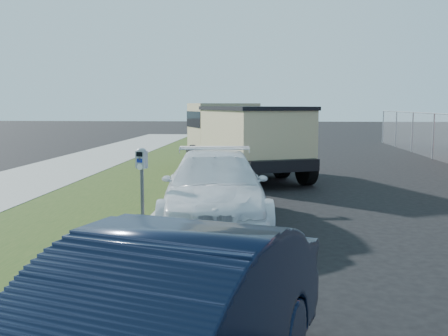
{
  "coord_description": "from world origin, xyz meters",
  "views": [
    {
      "loc": [
        -0.66,
        -8.37,
        2.14
      ],
      "look_at": [
        -1.4,
        1.0,
        1.0
      ],
      "focal_mm": 42.0,
      "sensor_mm": 36.0,
      "label": 1
    }
  ],
  "objects": [
    {
      "name": "streetside",
      "position": [
        -5.57,
        2.0,
        0.07
      ],
      "size": [
        6.12,
        50.0,
        0.15
      ],
      "color": "gray",
      "rests_on": "ground"
    },
    {
      "name": "white_wagon",
      "position": [
        -1.54,
        0.88,
        0.64
      ],
      "size": [
        2.24,
        4.6,
        1.29
      ],
      "primitive_type": "imported",
      "rotation": [
        0.0,
        0.0,
        0.1
      ],
      "color": "white",
      "rests_on": "ground"
    },
    {
      "name": "ground",
      "position": [
        0.0,
        0.0,
        0.0
      ],
      "size": [
        120.0,
        120.0,
        0.0
      ],
      "primitive_type": "plane",
      "color": "black",
      "rests_on": "ground"
    },
    {
      "name": "dump_truck",
      "position": [
        -1.37,
        7.3,
        1.23
      ],
      "size": [
        4.1,
        5.91,
        2.19
      ],
      "rotation": [
        0.0,
        0.0,
        0.42
      ],
      "color": "black",
      "rests_on": "ground"
    },
    {
      "name": "parking_meter",
      "position": [
        -2.69,
        0.07,
        1.07
      ],
      "size": [
        0.21,
        0.17,
        1.31
      ],
      "rotation": [
        0.0,
        0.0,
        -0.36
      ],
      "color": "#3F4247",
      "rests_on": "ground"
    }
  ]
}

